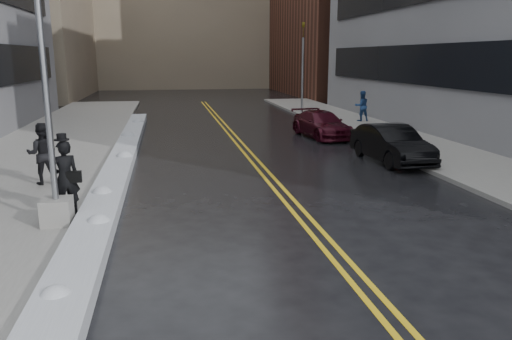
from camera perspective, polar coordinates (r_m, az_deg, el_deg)
name	(u,v)px	position (r m, az deg, el deg)	size (l,w,h in m)	color
ground	(210,253)	(10.31, -5.33, -9.45)	(160.00, 160.00, 0.00)	black
sidewalk_west	(33,161)	(20.50, -24.12, 0.95)	(5.50, 50.00, 0.15)	gray
sidewalk_east	(422,148)	(22.60, 18.39, 2.44)	(4.00, 50.00, 0.15)	gray
lane_line_left	(246,155)	(20.14, -1.15, 1.68)	(0.12, 50.00, 0.01)	gold
lane_line_right	(253,155)	(20.19, -0.31, 1.71)	(0.12, 50.00, 0.01)	gold
snow_ridge	(119,166)	(17.98, -15.39, 0.40)	(0.90, 30.00, 0.34)	silver
building_west_far	(5,2)	(55.74, -26.72, 16.78)	(14.00, 22.00, 18.00)	gray
building_far	(183,1)	(69.93, -8.33, 18.54)	(36.00, 16.00, 22.00)	gray
lamppost	(49,121)	(11.87, -22.62, 5.24)	(0.65, 0.65, 7.62)	gray
fire_hydrant	(401,137)	(22.07, 16.19, 3.59)	(0.26, 0.26, 0.73)	maroon
traffic_signal	(303,64)	(34.77, 5.35, 11.96)	(0.16, 0.20, 6.00)	gray
pedestrian_fedora	(65,178)	(12.76, -20.99, -0.87)	(0.67, 0.44, 1.83)	black
pedestrian_b	(43,154)	(16.18, -23.21, 1.73)	(0.90, 0.70, 1.85)	black
pedestrian_east	(362,106)	(30.44, 11.98, 7.17)	(0.87, 0.67, 1.78)	navy
car_black	(391,144)	(19.36, 15.21, 2.89)	(1.49, 4.28, 1.41)	black
car_maroon	(322,124)	(24.92, 7.50, 5.21)	(1.79, 4.40, 1.28)	#380815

